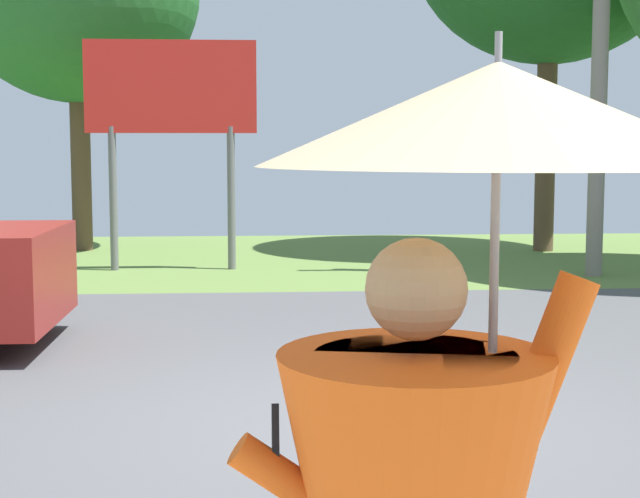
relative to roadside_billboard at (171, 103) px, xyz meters
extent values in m
cube|color=#4C4C4F|center=(1.92, -6.43, -2.60)|extent=(40.00, 8.00, 0.10)
cube|color=#5D7939|center=(1.92, 1.57, -2.60)|extent=(40.00, 8.00, 0.10)
sphere|color=tan|center=(1.58, -12.81, -0.96)|extent=(0.22, 0.22, 0.22)
cylinder|color=#E55B19|center=(1.86, -12.81, -1.15)|extent=(0.24, 0.09, 0.45)
cylinder|color=#E55B19|center=(1.32, -12.79, -1.39)|extent=(0.29, 0.08, 0.24)
cylinder|color=gray|center=(1.75, -12.81, -0.92)|extent=(0.02, 0.02, 0.75)
cone|color=#D1B284|center=(1.75, -12.81, -0.59)|extent=(1.02, 1.02, 0.22)
cylinder|color=gray|center=(1.75, -12.81, -0.47)|extent=(0.02, 0.02, 0.10)
cube|color=black|center=(1.28, -12.76, -1.29)|extent=(0.02, 0.11, 0.16)
cylinder|color=gray|center=(6.24, -1.15, 1.42)|extent=(0.24, 0.24, 7.94)
cylinder|color=slate|center=(-0.90, 0.00, -1.45)|extent=(0.12, 0.12, 2.20)
cylinder|color=slate|center=(0.90, 0.00, -1.45)|extent=(0.12, 0.12, 2.20)
cube|color=red|center=(0.00, 0.00, 0.25)|extent=(2.60, 0.10, 1.40)
cylinder|color=brown|center=(6.53, 2.28, -0.52)|extent=(0.36, 0.36, 4.05)
cylinder|color=brown|center=(-1.90, 2.98, -0.91)|extent=(0.36, 0.36, 3.28)
camera|label=1|loc=(1.23, -14.80, -0.66)|focal=53.71mm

